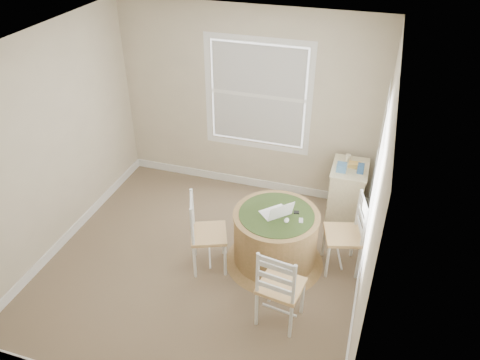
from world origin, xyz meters
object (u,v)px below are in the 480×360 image
(round_table, at_px, (275,236))
(corner_chest, at_px, (346,194))
(chair_left, at_px, (209,234))
(chair_right, at_px, (343,235))
(chair_near, at_px, (281,286))
(laptop, at_px, (276,212))

(round_table, bearing_deg, corner_chest, 47.27)
(round_table, relative_size, chair_left, 1.23)
(chair_right, height_order, corner_chest, chair_right)
(chair_near, bearing_deg, corner_chest, -94.27)
(round_table, relative_size, corner_chest, 1.45)
(round_table, bearing_deg, laptop, -127.40)
(round_table, relative_size, laptop, 2.87)
(chair_left, xyz_separation_m, chair_right, (1.46, 0.44, 0.00))
(corner_chest, bearing_deg, chair_right, -86.55)
(chair_near, distance_m, chair_right, 1.09)
(chair_left, height_order, chair_near, same)
(chair_near, bearing_deg, chair_right, -108.44)
(round_table, xyz_separation_m, laptop, (-0.00, -0.00, 0.35))
(round_table, bearing_deg, chair_left, -168.57)
(chair_near, distance_m, laptop, 0.90)
(round_table, height_order, laptop, laptop)
(chair_near, relative_size, chair_right, 1.00)
(round_table, distance_m, laptop, 0.35)
(chair_near, xyz_separation_m, corner_chest, (0.42, 1.92, -0.07))
(round_table, distance_m, corner_chest, 1.29)
(corner_chest, bearing_deg, chair_near, -102.98)
(chair_left, bearing_deg, laptop, -90.40)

